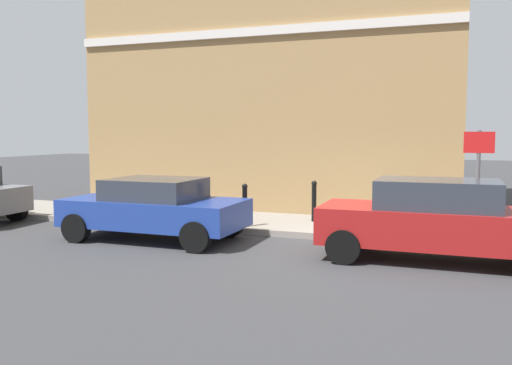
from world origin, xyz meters
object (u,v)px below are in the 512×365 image
car_red (436,219)px  car_blue (155,208)px  bollard_near_cabinet (314,200)px  utility_cabinet (393,205)px  street_sign (478,168)px  bollard_far_kerb (245,204)px

car_red → car_blue: (0.00, 5.98, -0.07)m
bollard_near_cabinet → car_red: bearing=-133.0°
bollard_near_cabinet → utility_cabinet: bearing=-92.9°
car_red → street_sign: street_sign is taller
bollard_far_kerb → street_sign: 5.23m
car_blue → bollard_near_cabinet: bearing=-136.0°
utility_cabinet → street_sign: 2.36m
street_sign → utility_cabinet: bearing=58.4°
car_red → utility_cabinet: (2.73, 1.08, -0.11)m
car_blue → utility_cabinet: 5.61m
car_red → utility_cabinet: car_red is taller
bollard_near_cabinet → bollard_far_kerb: 1.92m
bollard_near_cabinet → bollard_far_kerb: size_ratio=1.00×
car_blue → bollard_far_kerb: bearing=-137.0°
car_blue → utility_cabinet: size_ratio=3.50×
street_sign → car_red: bearing=155.1°
car_blue → street_sign: (1.60, -6.73, 0.93)m
car_red → car_blue: car_red is taller
utility_cabinet → bollard_near_cabinet: size_ratio=1.11×
utility_cabinet → street_sign: size_ratio=0.50×
utility_cabinet → bollard_near_cabinet: (0.10, 1.96, 0.02)m
car_blue → bollard_near_cabinet: car_blue is taller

